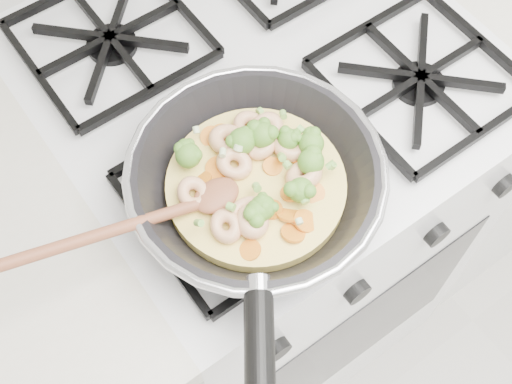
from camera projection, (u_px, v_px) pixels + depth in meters
stove at (261, 211)px, 1.32m from camera, size 0.60×0.60×0.92m
skillet at (255, 184)px, 0.78m from camera, size 0.46×0.43×0.10m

